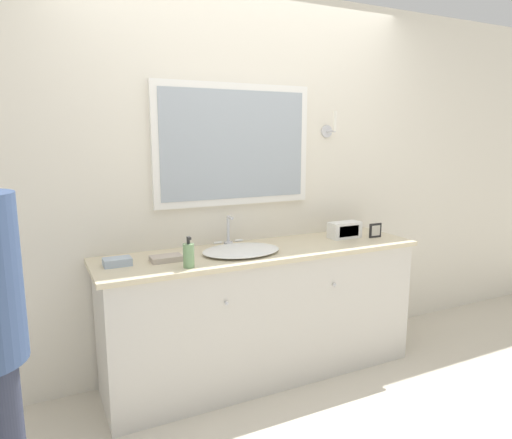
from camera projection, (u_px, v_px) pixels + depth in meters
ground_plane at (283, 393)px, 2.87m from camera, size 14.00×14.00×0.00m
wall_back at (243, 182)px, 3.16m from camera, size 8.00×0.18×2.55m
vanity_counter at (263, 312)px, 3.04m from camera, size 2.14×0.57×0.87m
sink_basin at (241, 250)px, 2.87m from camera, size 0.50×0.43×0.21m
soap_bottle at (189, 255)px, 2.54m from camera, size 0.06×0.06×0.18m
appliance_box at (345, 230)px, 3.29m from camera, size 0.23×0.11×0.12m
picture_frame at (375, 230)px, 3.30m from camera, size 0.10×0.01×0.10m
hand_towel_near_sink at (117, 262)px, 2.58m from camera, size 0.15×0.10×0.04m
hand_towel_far_corner at (166, 258)px, 2.68m from camera, size 0.18×0.11×0.03m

